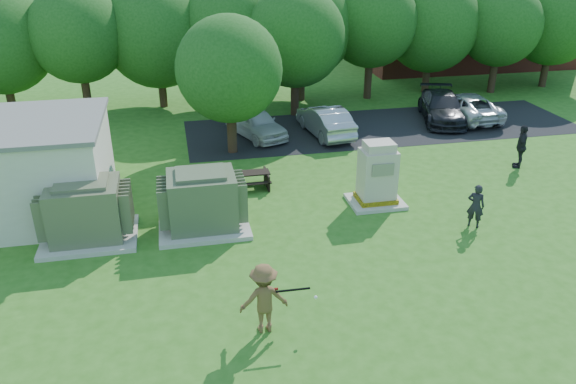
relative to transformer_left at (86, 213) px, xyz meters
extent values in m
plane|color=#2D6619|center=(6.50, -4.50, -0.97)|extent=(120.00, 120.00, 0.00)
cube|color=maroon|center=(24.50, 22.50, 3.03)|extent=(15.00, 8.00, 8.00)
cube|color=#232326|center=(13.50, 9.00, -0.96)|extent=(20.00, 6.00, 0.01)
cube|color=beige|center=(0.00, 0.00, -0.89)|extent=(3.00, 2.40, 0.15)
cube|color=#5C6246|center=(0.00, 0.00, 0.08)|extent=(2.20, 1.80, 1.80)
cube|color=#5C6246|center=(0.00, 0.00, 1.04)|extent=(1.60, 1.30, 0.12)
cube|color=#5C6246|center=(-1.27, 0.00, 0.11)|extent=(0.32, 1.50, 1.35)
cube|color=#5C6246|center=(1.27, 0.00, 0.11)|extent=(0.32, 1.50, 1.35)
cube|color=beige|center=(3.70, 0.00, -0.89)|extent=(3.00, 2.40, 0.15)
cube|color=#525F42|center=(3.70, 0.00, 0.08)|extent=(2.20, 1.80, 1.80)
cube|color=#525F42|center=(3.70, 0.00, 1.04)|extent=(1.60, 1.30, 0.12)
cube|color=#525F42|center=(2.43, 0.00, 0.11)|extent=(0.32, 1.50, 1.35)
cube|color=#525F42|center=(4.97, 0.00, 0.11)|extent=(0.32, 1.50, 1.35)
cube|color=beige|center=(10.03, 0.61, -0.90)|extent=(1.97, 1.61, 0.13)
cube|color=yellow|center=(10.03, 0.61, -0.76)|extent=(1.38, 1.12, 0.16)
cube|color=beige|center=(10.03, 0.61, 0.22)|extent=(1.25, 0.98, 1.79)
cube|color=beige|center=(10.03, 0.61, 1.27)|extent=(1.03, 0.80, 0.31)
cube|color=gray|center=(10.03, 0.09, 0.58)|extent=(0.80, 0.04, 0.45)
cube|color=black|center=(5.71, 2.92, -0.34)|extent=(1.53, 0.60, 0.05)
cube|color=black|center=(5.71, 3.39, -0.60)|extent=(1.53, 0.21, 0.04)
cube|color=black|center=(5.71, 2.45, -0.60)|extent=(1.53, 0.21, 0.04)
cube|color=black|center=(5.04, 2.92, -0.65)|extent=(0.07, 1.15, 0.63)
cube|color=black|center=(6.37, 2.92, -0.65)|extent=(0.07, 1.15, 0.63)
imported|color=brown|center=(4.80, -5.70, -0.03)|extent=(1.23, 0.72, 1.88)
imported|color=black|center=(12.67, -1.77, -0.19)|extent=(0.67, 0.64, 1.55)
imported|color=black|center=(17.20, 2.71, -0.04)|extent=(0.96, 1.16, 1.86)
imported|color=silver|center=(6.86, 8.92, -0.27)|extent=(3.01, 4.41, 1.40)
imported|color=#ABACB0|center=(10.24, 8.44, -0.25)|extent=(2.05, 4.52, 1.44)
imported|color=black|center=(16.88, 9.40, -0.25)|extent=(3.34, 5.36, 1.45)
imported|color=silver|center=(18.22, 9.50, -0.28)|extent=(2.49, 5.04, 1.37)
cylinder|color=black|center=(5.49, -5.90, 0.26)|extent=(0.85, 0.08, 0.06)
cylinder|color=maroon|center=(5.03, -5.77, 0.26)|extent=(0.22, 0.07, 0.06)
sphere|color=white|center=(6.08, -5.83, -0.09)|extent=(0.09, 0.09, 0.09)
cylinder|color=#47301E|center=(-5.50, 14.90, 0.23)|extent=(0.44, 0.44, 2.40)
cylinder|color=#47301E|center=(-1.50, 14.30, 0.43)|extent=(0.44, 0.44, 2.80)
sphere|color=#235B1C|center=(-1.50, 14.30, 3.33)|extent=(5.00, 5.00, 5.00)
cylinder|color=#47301E|center=(2.50, 15.10, 0.18)|extent=(0.44, 0.44, 2.30)
sphere|color=#235B1C|center=(2.50, 15.10, 3.07)|extent=(5.80, 5.80, 5.80)
cylinder|color=#47301E|center=(6.50, 14.20, 0.38)|extent=(0.44, 0.44, 2.70)
sphere|color=#235B1C|center=(6.50, 14.20, 3.35)|extent=(5.40, 5.40, 5.40)
cylinder|color=#47301E|center=(10.50, 14.80, 0.28)|extent=(0.44, 0.44, 2.50)
sphere|color=#235B1C|center=(10.50, 14.80, 3.33)|extent=(6.00, 6.00, 6.00)
cylinder|color=#47301E|center=(14.50, 14.40, 0.48)|extent=(0.44, 0.44, 2.90)
sphere|color=#235B1C|center=(14.50, 14.40, 3.49)|extent=(5.20, 5.20, 5.20)
cylinder|color=#47301E|center=(18.50, 15.00, 0.23)|extent=(0.44, 0.44, 2.40)
sphere|color=#235B1C|center=(18.50, 15.00, 3.11)|extent=(5.60, 5.60, 5.60)
cylinder|color=#47301E|center=(22.50, 14.10, 0.33)|extent=(0.44, 0.44, 2.60)
sphere|color=#235B1C|center=(22.50, 14.10, 3.07)|extent=(4.80, 4.80, 4.80)
cylinder|color=#47301E|center=(26.50, 14.70, 0.28)|extent=(0.44, 0.44, 2.50)
sphere|color=#235B1C|center=(26.50, 14.70, 3.15)|extent=(5.40, 5.40, 5.40)
cylinder|color=#47301E|center=(5.50, 7.00, 0.23)|extent=(0.44, 0.44, 2.40)
sphere|color=#235B1C|center=(5.50, 7.00, 2.81)|extent=(4.60, 4.60, 4.60)
cylinder|color=#47301E|center=(9.50, 12.00, 0.33)|extent=(0.44, 0.44, 2.60)
sphere|color=#235B1C|center=(9.50, 12.00, 3.19)|extent=(5.20, 5.20, 5.20)
camera|label=1|loc=(3.04, -16.96, 8.17)|focal=35.00mm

